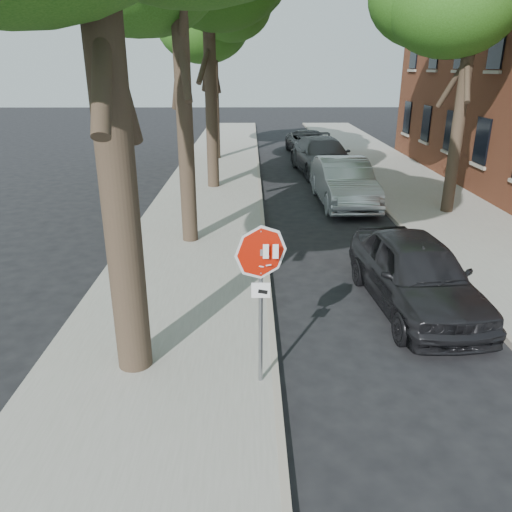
{
  "coord_description": "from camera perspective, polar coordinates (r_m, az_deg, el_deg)",
  "views": [
    {
      "loc": [
        -0.85,
        -6.77,
        4.81
      ],
      "look_at": [
        -0.77,
        0.52,
        2.05
      ],
      "focal_mm": 35.0,
      "sensor_mm": 36.0,
      "label": 1
    }
  ],
  "objects": [
    {
      "name": "sidewalk_left",
      "position": [
        19.43,
        -5.55,
        6.5
      ],
      "size": [
        4.0,
        55.0,
        0.12
      ],
      "primitive_type": "cube",
      "color": "gray",
      "rests_on": "ground"
    },
    {
      "name": "car_a",
      "position": [
        10.95,
        17.76,
        -1.88
      ],
      "size": [
        2.22,
        4.73,
        1.57
      ],
      "primitive_type": "imported",
      "rotation": [
        0.0,
        0.0,
        0.08
      ],
      "color": "black",
      "rests_on": "ground"
    },
    {
      "name": "ground",
      "position": [
        8.35,
        5.48,
        -14.57
      ],
      "size": [
        120.0,
        120.0,
        0.0
      ],
      "primitive_type": "plane",
      "color": "black",
      "rests_on": "ground"
    },
    {
      "name": "car_d",
      "position": [
        30.03,
        6.09,
        12.74
      ],
      "size": [
        2.55,
        5.03,
        1.36
      ],
      "primitive_type": "imported",
      "rotation": [
        0.0,
        0.0,
        0.06
      ],
      "color": "black",
      "rests_on": "ground"
    },
    {
      "name": "tree_far",
      "position": [
        28.04,
        -4.97,
        25.6
      ],
      "size": [
        5.29,
        4.91,
        9.33
      ],
      "color": "black",
      "rests_on": "sidewalk_left"
    },
    {
      "name": "car_c",
      "position": [
        24.47,
        7.6,
        11.24
      ],
      "size": [
        2.95,
        6.0,
        1.68
      ],
      "primitive_type": "imported",
      "rotation": [
        0.0,
        0.0,
        0.11
      ],
      "color": "#414245",
      "rests_on": "ground"
    },
    {
      "name": "car_b",
      "position": [
        18.91,
        9.97,
        8.32
      ],
      "size": [
        1.93,
        5.15,
        1.68
      ],
      "primitive_type": "imported",
      "rotation": [
        0.0,
        0.0,
        0.03
      ],
      "color": "#A6AAAE",
      "rests_on": "ground"
    },
    {
      "name": "stop_sign",
      "position": [
        7.33,
        0.56,
        -2.26
      ],
      "size": [
        0.76,
        0.34,
        2.61
      ],
      "color": "gray",
      "rests_on": "sidewalk_left"
    },
    {
      "name": "curb_right",
      "position": [
        19.94,
        13.37,
        6.42
      ],
      "size": [
        0.12,
        55.0,
        0.13
      ],
      "primitive_type": "cube",
      "color": "#9E9384",
      "rests_on": "ground"
    },
    {
      "name": "sidewalk_right",
      "position": [
        20.53,
        18.96,
        6.25
      ],
      "size": [
        4.0,
        55.0,
        0.12
      ],
      "primitive_type": "cube",
      "color": "gray",
      "rests_on": "ground"
    },
    {
      "name": "curb_left",
      "position": [
        19.36,
        0.55,
        6.56
      ],
      "size": [
        0.12,
        55.0,
        0.13
      ],
      "primitive_type": "cube",
      "color": "#9E9384",
      "rests_on": "ground"
    }
  ]
}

